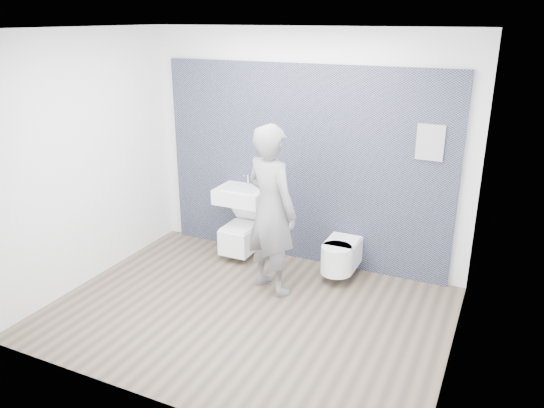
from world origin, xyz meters
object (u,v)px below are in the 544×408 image
at_px(toilet_rounded, 340,256).
at_px(visitor, 271,210).
at_px(washbasin, 242,195).
at_px(toilet_square, 241,236).

height_order(toilet_rounded, visitor, visitor).
bearing_deg(visitor, washbasin, -20.13).
distance_m(washbasin, visitor, 0.97).
bearing_deg(washbasin, visitor, -42.62).
bearing_deg(toilet_rounded, visitor, -137.23).
relative_size(toilet_rounded, visitor, 0.33).
relative_size(toilet_square, visitor, 0.35).
distance_m(toilet_square, visitor, 1.14).
distance_m(washbasin, toilet_rounded, 1.42).
height_order(washbasin, toilet_square, washbasin).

